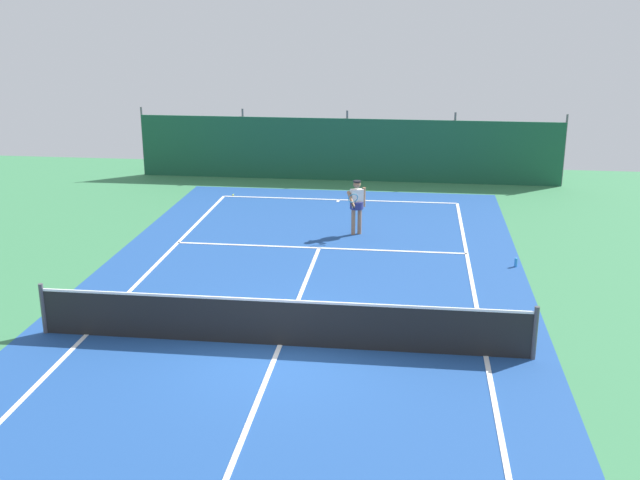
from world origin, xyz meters
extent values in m
plane|color=#387A4C|center=(0.00, 0.00, 0.00)|extent=(36.00, 36.00, 0.00)
cube|color=#1E478C|center=(0.00, 0.00, 0.00)|extent=(11.02, 26.60, 0.01)
cube|color=white|center=(0.00, 11.90, 0.01)|extent=(8.22, 0.10, 0.01)
cube|color=white|center=(-4.11, 0.00, 0.01)|extent=(0.10, 23.80, 0.01)
cube|color=white|center=(4.11, 0.00, 0.01)|extent=(0.10, 23.80, 0.01)
cube|color=white|center=(0.00, 6.40, 0.01)|extent=(8.22, 0.10, 0.01)
cube|color=white|center=(0.00, 0.00, 0.01)|extent=(0.10, 12.80, 0.01)
cube|color=white|center=(0.00, 11.75, 0.01)|extent=(0.10, 0.30, 0.01)
cube|color=black|center=(0.00, 0.00, 0.47)|extent=(9.92, 0.03, 0.95)
cube|color=white|center=(0.00, 0.00, 0.97)|extent=(9.92, 0.04, 0.05)
cylinder|color=#47474C|center=(-5.01, 0.00, 0.55)|extent=(0.10, 0.10, 1.10)
cylinder|color=#47474C|center=(5.01, 0.00, 0.55)|extent=(0.10, 0.10, 1.10)
cube|color=#195138|center=(0.00, 14.98, 1.20)|extent=(16.22, 0.06, 2.40)
cylinder|color=#595B60|center=(-8.11, 15.04, 1.35)|extent=(0.08, 0.08, 2.70)
cylinder|color=#595B60|center=(-4.05, 15.04, 1.35)|extent=(0.08, 0.08, 2.70)
cylinder|color=#595B60|center=(0.00, 15.04, 1.35)|extent=(0.08, 0.08, 2.70)
cylinder|color=#595B60|center=(4.05, 15.04, 1.35)|extent=(0.08, 0.08, 2.70)
cylinder|color=#595B60|center=(8.11, 15.04, 1.35)|extent=(0.08, 0.08, 2.70)
cube|color=#234C1E|center=(0.00, 15.58, 0.55)|extent=(14.60, 0.70, 1.10)
cylinder|color=#9E7051|center=(1.03, 7.93, 0.41)|extent=(0.12, 0.12, 0.82)
cylinder|color=#9E7051|center=(0.85, 7.85, 0.41)|extent=(0.12, 0.12, 0.82)
cylinder|color=navy|center=(0.94, 7.89, 0.90)|extent=(0.40, 0.40, 0.22)
cube|color=white|center=(0.94, 7.89, 1.10)|extent=(0.41, 0.34, 0.56)
sphere|color=#9E7051|center=(0.94, 7.89, 1.53)|extent=(0.22, 0.22, 0.22)
cylinder|color=black|center=(0.94, 7.89, 1.62)|extent=(0.23, 0.23, 0.04)
cylinder|color=#9E7051|center=(1.14, 7.99, 1.13)|extent=(0.09, 0.09, 0.58)
cylinder|color=#9E7051|center=(0.78, 7.68, 1.13)|extent=(0.31, 0.51, 0.41)
cylinder|color=black|center=(0.87, 7.39, 1.02)|extent=(0.15, 0.26, 0.13)
torus|color=teal|center=(0.87, 7.39, 1.24)|extent=(0.33, 0.25, 0.29)
sphere|color=#CCDB33|center=(2.50, 2.19, 0.03)|extent=(0.07, 0.07, 0.07)
sphere|color=#CCDB33|center=(-3.81, 12.03, 0.03)|extent=(0.07, 0.07, 0.07)
cylinder|color=#338CD8|center=(5.33, 5.49, 0.12)|extent=(0.08, 0.08, 0.24)
camera|label=1|loc=(2.54, -13.96, 6.70)|focal=42.95mm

